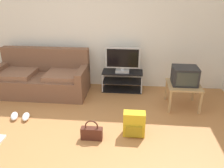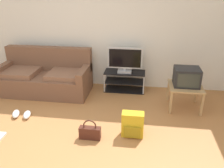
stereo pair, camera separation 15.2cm
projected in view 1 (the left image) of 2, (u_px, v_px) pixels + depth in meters
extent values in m
cube|color=#B27542|center=(60.00, 151.00, 3.28)|extent=(9.00, 9.80, 0.02)
cube|color=silver|center=(89.00, 26.00, 4.98)|extent=(9.00, 0.10, 2.70)
cube|color=brown|center=(42.00, 84.00, 4.92)|extent=(1.92, 0.89, 0.41)
cube|color=brown|center=(46.00, 59.00, 5.06)|extent=(1.92, 0.20, 0.51)
cube|color=brown|center=(0.00, 70.00, 4.88)|extent=(0.14, 0.89, 0.19)
cube|color=brown|center=(82.00, 73.00, 4.73)|extent=(0.14, 0.89, 0.19)
cube|color=brown|center=(15.00, 74.00, 4.82)|extent=(0.77, 0.62, 0.10)
cube|color=brown|center=(65.00, 75.00, 4.72)|extent=(0.77, 0.62, 0.10)
cube|color=black|center=(122.00, 72.00, 5.00)|extent=(0.87, 0.40, 0.02)
cube|color=black|center=(122.00, 81.00, 5.08)|extent=(0.84, 0.38, 0.02)
cube|color=black|center=(122.00, 89.00, 5.16)|extent=(0.87, 0.40, 0.02)
cylinder|color=#B7B7BC|center=(102.00, 83.00, 4.95)|extent=(0.03, 0.03, 0.43)
cylinder|color=#B7B7BC|center=(142.00, 85.00, 4.88)|extent=(0.03, 0.03, 0.43)
cylinder|color=#B7B7BC|center=(104.00, 77.00, 5.29)|extent=(0.03, 0.03, 0.43)
cylinder|color=#B7B7BC|center=(141.00, 78.00, 5.21)|extent=(0.03, 0.03, 0.43)
cube|color=#B2B2B7|center=(122.00, 71.00, 4.97)|extent=(0.29, 0.22, 0.05)
cube|color=#B2B2B7|center=(122.00, 69.00, 4.95)|extent=(0.05, 0.04, 0.04)
cube|color=#B2B2B7|center=(123.00, 58.00, 4.85)|extent=(0.73, 0.04, 0.45)
cube|color=black|center=(123.00, 58.00, 4.83)|extent=(0.67, 0.01, 0.39)
cube|color=tan|center=(184.00, 85.00, 4.29)|extent=(0.60, 0.60, 0.03)
cube|color=tan|center=(170.00, 102.00, 4.16)|extent=(0.04, 0.04, 0.43)
cube|color=tan|center=(200.00, 103.00, 4.12)|extent=(0.04, 0.04, 0.43)
cube|color=tan|center=(166.00, 90.00, 4.65)|extent=(0.04, 0.04, 0.43)
cube|color=tan|center=(194.00, 91.00, 4.61)|extent=(0.04, 0.04, 0.43)
cube|color=#232326|center=(185.00, 76.00, 4.24)|extent=(0.45, 0.38, 0.33)
cube|color=#333833|center=(187.00, 80.00, 4.06)|extent=(0.37, 0.01, 0.26)
cube|color=gold|center=(134.00, 124.00, 3.55)|extent=(0.34, 0.17, 0.39)
cube|color=#A4851A|center=(134.00, 131.00, 3.48)|extent=(0.25, 0.04, 0.17)
cylinder|color=#A4851A|center=(128.00, 119.00, 3.64)|extent=(0.04, 0.04, 0.32)
cylinder|color=#A4851A|center=(140.00, 119.00, 3.63)|extent=(0.04, 0.04, 0.32)
cube|color=#4C2319|center=(92.00, 133.00, 3.48)|extent=(0.33, 0.11, 0.20)
torus|color=#4C2319|center=(91.00, 126.00, 3.43)|extent=(0.20, 0.02, 0.20)
ellipsoid|color=white|center=(14.00, 116.00, 4.05)|extent=(0.21, 0.29, 0.09)
ellipsoid|color=white|center=(26.00, 117.00, 4.03)|extent=(0.19, 0.29, 0.09)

